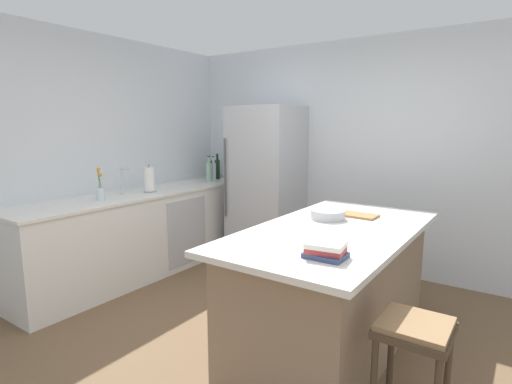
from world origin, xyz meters
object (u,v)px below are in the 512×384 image
at_px(bar_stool, 414,344).
at_px(soda_bottle, 213,171).
at_px(paper_towel_roll, 149,180).
at_px(cookbook_stack, 326,250).
at_px(whiskey_bottle, 212,172).
at_px(sink_faucet, 122,180).
at_px(cutting_board, 357,215).
at_px(flower_vase, 100,190).
at_px(wine_bottle, 217,169).
at_px(mixing_bowl, 328,215).
at_px(refrigerator, 266,184).
at_px(gin_bottle, 209,171).
at_px(kitchen_island, 332,288).

relative_size(bar_stool, soda_bottle, 2.06).
distance_m(paper_towel_roll, cookbook_stack, 2.71).
distance_m(whiskey_bottle, soda_bottle, 0.14).
xyz_separation_m(sink_faucet, cutting_board, (2.42, 0.45, -0.15)).
relative_size(flower_vase, cutting_board, 1.00).
bearing_deg(sink_faucet, wine_bottle, 89.83).
bearing_deg(whiskey_bottle, cookbook_stack, -38.32).
xyz_separation_m(whiskey_bottle, mixing_bowl, (2.28, -1.23, -0.07)).
bearing_deg(whiskey_bottle, cutting_board, -22.30).
height_order(whiskey_bottle, mixing_bowl, whiskey_bottle).
height_order(flower_vase, whiskey_bottle, flower_vase).
height_order(refrigerator, gin_bottle, refrigerator).
relative_size(bar_stool, wine_bottle, 1.95).
bearing_deg(wine_bottle, soda_bottle, -64.60).
relative_size(refrigerator, bar_stool, 2.82).
bearing_deg(bar_stool, mixing_bowl, 136.15).
xyz_separation_m(bar_stool, mixing_bowl, (-0.88, 0.85, 0.41)).
relative_size(soda_bottle, cookbook_stack, 1.39).
bearing_deg(cutting_board, soda_bottle, 158.59).
distance_m(kitchen_island, paper_towel_roll, 2.42).
height_order(bar_stool, paper_towel_roll, paper_towel_roll).
distance_m(kitchen_island, cutting_board, 0.67).
distance_m(kitchen_island, sink_faucet, 2.51).
xyz_separation_m(soda_bottle, cutting_board, (2.33, -0.91, -0.12)).
bearing_deg(mixing_bowl, whiskey_bottle, 151.59).
xyz_separation_m(wine_bottle, whiskey_bottle, (-0.01, -0.10, -0.04)).
bearing_deg(soda_bottle, cutting_board, -21.41).
bearing_deg(kitchen_island, flower_vase, -172.57).
distance_m(refrigerator, sink_faucet, 1.68).
distance_m(kitchen_island, refrigerator, 2.14).
height_order(refrigerator, cutting_board, refrigerator).
bearing_deg(whiskey_bottle, paper_towel_roll, -84.46).
distance_m(flower_vase, cookbook_stack, 2.58).
relative_size(refrigerator, cutting_board, 5.78).
xyz_separation_m(whiskey_bottle, soda_bottle, (0.10, -0.08, 0.03)).
xyz_separation_m(bar_stool, paper_towel_roll, (-3.04, 0.90, 0.51)).
height_order(kitchen_island, paper_towel_roll, paper_towel_roll).
height_order(paper_towel_roll, mixing_bowl, paper_towel_roll).
bearing_deg(kitchen_island, mixing_bowl, 123.40).
bearing_deg(paper_towel_roll, kitchen_island, -7.49).
bearing_deg(mixing_bowl, sink_faucet, -174.51).
xyz_separation_m(sink_faucet, gin_bottle, (0.10, 1.27, -0.02)).
relative_size(bar_stool, paper_towel_roll, 2.14).
height_order(sink_faucet, mixing_bowl, sink_faucet).
relative_size(flower_vase, paper_towel_roll, 1.04).
height_order(sink_faucet, gin_bottle, gin_bottle).
distance_m(kitchen_island, mixing_bowl, 0.57).
distance_m(wine_bottle, cutting_board, 2.66).
relative_size(bar_stool, cookbook_stack, 2.87).
xyz_separation_m(sink_faucet, wine_bottle, (0.00, 1.55, -0.02)).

